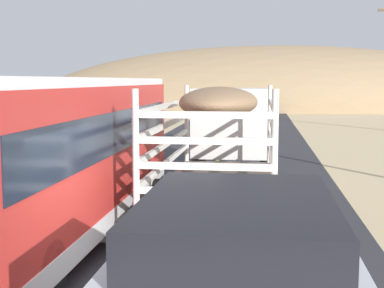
% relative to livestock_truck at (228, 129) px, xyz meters
% --- Properties ---
extents(livestock_truck, '(2.53, 9.70, 3.02)m').
position_rel_livestock_truck_xyz_m(livestock_truck, '(0.00, 0.00, 0.00)').
color(livestock_truck, silver).
rests_on(livestock_truck, road_surface).
extents(bus, '(2.54, 10.00, 3.21)m').
position_rel_livestock_truck_xyz_m(bus, '(-3.06, -5.38, -0.04)').
color(bus, red).
rests_on(bus, road_surface).
extents(car_far, '(1.90, 4.62, 1.93)m').
position_rel_livestock_truck_xyz_m(car_far, '(0.78, 23.57, -0.70)').
color(car_far, silver).
rests_on(car_far, road_surface).
extents(distant_hill, '(59.28, 26.88, 14.54)m').
position_rel_livestock_truck_xyz_m(distant_hill, '(2.08, 49.58, -1.79)').
color(distant_hill, '#997C5A').
rests_on(distant_hill, ground).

